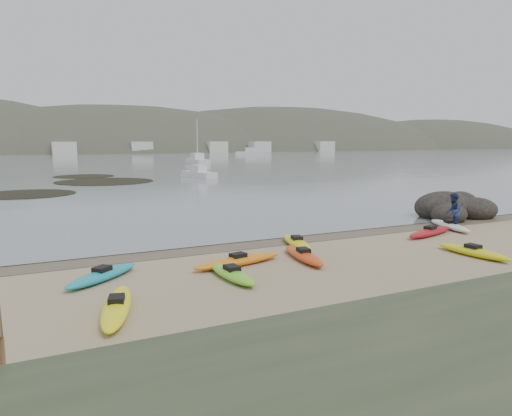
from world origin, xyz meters
TOP-DOWN VIEW (x-y plane):
  - ground at (0.00, 0.00)m, footprint 600.00×600.00m
  - wet_sand at (0.00, -0.30)m, footprint 60.00×60.00m
  - water at (0.00, 300.00)m, footprint 1200.00×1200.00m
  - kayaks at (-0.50, -4.05)m, footprint 23.35×8.56m
  - person_east at (10.02, -2.09)m, footprint 1.16×1.12m
  - rock_cluster at (13.64, 0.98)m, footprint 5.36×3.95m
  - kelp_mats at (-2.41, 35.27)m, footprint 17.41×26.82m
  - moored_boats at (9.14, 80.71)m, footprint 103.58×83.77m
  - far_hills at (39.38, 193.97)m, footprint 550.00×135.00m
  - far_town at (6.00, 145.00)m, footprint 199.00×5.00m

SIDE VIEW (x-z plane):
  - far_hills at x=39.38m, z-range -55.93..24.07m
  - ground at x=0.00m, z-range 0.00..0.00m
  - wet_sand at x=0.00m, z-range 0.00..0.00m
  - water at x=0.00m, z-range 0.01..0.01m
  - kelp_mats at x=-2.41m, z-range 0.01..0.05m
  - kayaks at x=-0.50m, z-range 0.00..0.34m
  - rock_cluster at x=13.64m, z-range -0.68..1.17m
  - moored_boats at x=9.14m, z-range -0.05..1.16m
  - person_east at x=10.02m, z-range 0.00..1.88m
  - far_town at x=6.00m, z-range 0.00..4.00m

